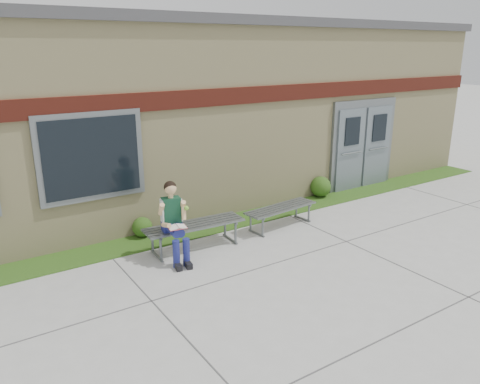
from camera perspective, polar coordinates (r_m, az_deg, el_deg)
ground at (r=8.27m, az=10.43°, el=-8.62°), size 80.00×80.00×0.00m
grass_strip at (r=10.13m, az=0.28°, el=-3.32°), size 16.00×0.80×0.02m
school_building at (r=12.53m, az=-8.46°, el=10.35°), size 16.20×6.22×4.20m
bench_left at (r=8.63m, az=-5.55°, el=-4.56°), size 1.89×0.61×0.48m
bench_right at (r=9.67m, az=4.98°, el=-2.38°), size 1.68×0.62×0.43m
girl at (r=8.12m, az=-8.05°, el=-3.38°), size 0.49×0.85×1.38m
shrub_mid at (r=9.33m, az=-11.83°, el=-4.20°), size 0.39×0.39×0.39m
shrub_east at (r=11.71m, az=9.80°, el=0.66°), size 0.51×0.51×0.51m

